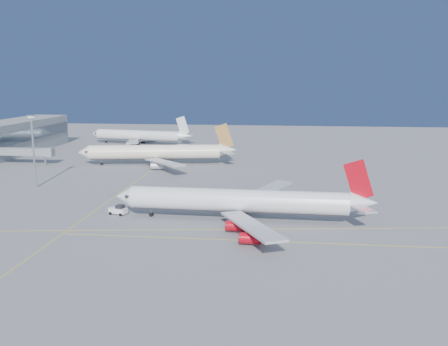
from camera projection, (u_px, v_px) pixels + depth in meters
ground at (244, 222)px, 121.98m from camera, size 500.00×500.00×0.00m
jet_bridge at (28, 152)px, 201.73m from camera, size 23.60×3.60×6.90m
taxiway_lines at (189, 213)px, 129.83m from camera, size 118.86×140.00×0.02m
airliner_virgin at (243, 201)px, 122.65m from camera, size 64.87×58.33×16.02m
airliner_etihad at (158, 152)px, 201.43m from camera, size 63.81×58.32×16.70m
airliner_third at (140, 135)px, 262.79m from camera, size 57.49×52.41×15.47m
pushback_tug at (118, 210)px, 128.55m from camera, size 5.02×3.86×2.56m
light_mast at (33, 145)px, 157.87m from camera, size 2.00×2.00×23.14m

